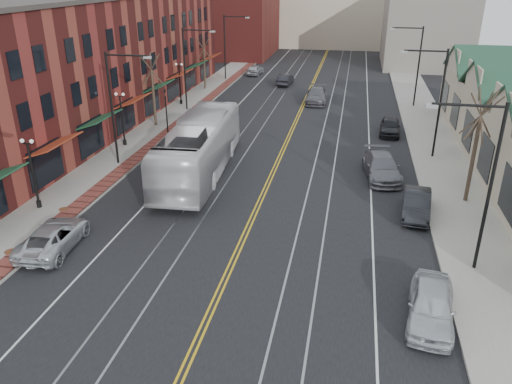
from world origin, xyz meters
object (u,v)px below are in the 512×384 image
at_px(transit_bus, 199,147).
at_px(parked_car_d, 390,126).
at_px(parked_suv, 54,237).
at_px(parked_car_b, 417,204).
at_px(parked_car_c, 382,167).
at_px(parked_car_a, 431,305).

height_order(transit_bus, parked_car_d, transit_bus).
height_order(parked_suv, parked_car_b, parked_car_b).
bearing_deg(transit_bus, parked_car_c, -175.26).
relative_size(transit_bus, parked_car_c, 2.58).
relative_size(parked_suv, parked_car_a, 1.10).
bearing_deg(parked_car_c, parked_car_b, -79.40).
relative_size(transit_bus, parked_car_d, 3.31).
distance_m(parked_car_b, parked_car_d, 16.09).
distance_m(parked_suv, parked_car_a, 18.39).
bearing_deg(parked_car_d, parked_suv, -123.41).
bearing_deg(parked_car_d, transit_bus, -134.40).
height_order(parked_suv, parked_car_d, parked_car_d).
distance_m(parked_car_b, parked_car_c, 5.91).
xyz_separation_m(transit_bus, parked_car_d, (13.56, 12.20, -1.23)).
bearing_deg(parked_suv, parked_car_d, -131.88).
xyz_separation_m(transit_bus, parked_car_b, (14.30, -3.87, -1.24)).
height_order(parked_car_a, parked_car_d, parked_car_a).
relative_size(transit_bus, parked_car_a, 3.13).
bearing_deg(parked_car_b, parked_car_a, -85.82).
bearing_deg(parked_suv, parked_car_a, 167.82).
xyz_separation_m(parked_car_c, parked_car_d, (1.06, 10.45, -0.07)).
xyz_separation_m(transit_bus, parked_suv, (-4.30, -11.48, -1.27)).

